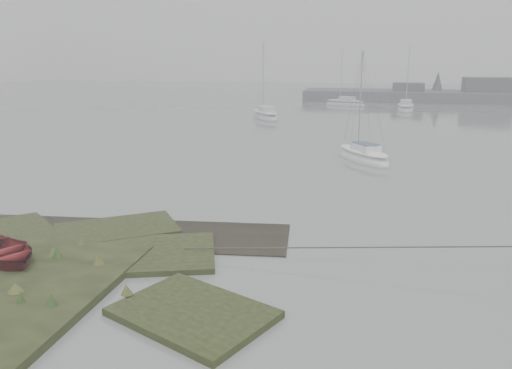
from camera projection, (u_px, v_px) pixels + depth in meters
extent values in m
plane|color=slate|center=(310.00, 131.00, 40.67)|extent=(160.00, 160.00, 0.00)
cube|color=#424247|center=(408.00, 91.00, 67.66)|extent=(4.00, 3.00, 2.20)
cube|color=#424247|center=(487.00, 89.00, 65.54)|extent=(6.00, 3.00, 3.00)
cone|color=#384238|center=(437.00, 85.00, 68.55)|extent=(2.00, 2.00, 3.50)
ellipsoid|color=silver|center=(363.00, 159.00, 29.23)|extent=(3.95, 4.89, 1.17)
ellipsoid|color=white|center=(364.00, 151.00, 29.12)|extent=(3.35, 4.20, 0.33)
cube|color=white|center=(366.00, 147.00, 28.86)|extent=(1.76, 1.94, 0.34)
cube|color=navy|center=(366.00, 144.00, 28.81)|extent=(1.63, 1.79, 0.05)
cylinder|color=#939399|center=(360.00, 99.00, 28.93)|extent=(0.08, 0.08, 5.49)
cylinder|color=#939399|center=(367.00, 144.00, 28.69)|extent=(1.10, 1.64, 0.06)
ellipsoid|color=#B2B7BD|center=(265.00, 118.00, 49.09)|extent=(4.25, 5.83, 1.36)
ellipsoid|color=silver|center=(265.00, 112.00, 48.96)|extent=(3.58, 5.02, 0.39)
cube|color=silver|center=(266.00, 109.00, 48.65)|extent=(1.96, 2.26, 0.40)
cube|color=silver|center=(266.00, 106.00, 48.59)|extent=(1.82, 2.09, 0.06)
cylinder|color=#939399|center=(264.00, 75.00, 48.76)|extent=(0.09, 0.09, 6.42)
cylinder|color=#939399|center=(267.00, 107.00, 48.44)|extent=(1.11, 2.02, 0.07)
ellipsoid|color=#B7BCC2|center=(405.00, 110.00, 56.42)|extent=(2.17, 5.71, 1.36)
ellipsoid|color=silver|center=(406.00, 105.00, 56.29)|extent=(1.76, 4.97, 0.38)
cube|color=silver|center=(406.00, 102.00, 55.98)|extent=(1.31, 1.99, 0.40)
cube|color=silver|center=(406.00, 100.00, 55.92)|extent=(1.22, 1.83, 0.06)
cylinder|color=#939399|center=(408.00, 73.00, 56.09)|extent=(0.09, 0.09, 6.41)
cylinder|color=#939399|center=(406.00, 100.00, 55.77)|extent=(0.20, 2.24, 0.07)
ellipsoid|color=#A9ADB3|center=(345.00, 105.00, 62.02)|extent=(5.50, 3.59, 1.27)
ellipsoid|color=white|center=(345.00, 101.00, 61.89)|extent=(4.75, 3.02, 0.36)
cube|color=white|center=(347.00, 98.00, 61.69)|extent=(2.09, 1.72, 0.37)
cube|color=silver|center=(347.00, 97.00, 61.64)|extent=(1.92, 1.60, 0.06)
cylinder|color=#939399|center=(341.00, 74.00, 61.45)|extent=(0.08, 0.08, 5.99)
cylinder|color=#939399|center=(348.00, 97.00, 61.56)|extent=(1.96, 0.86, 0.07)
imported|color=maroon|center=(5.00, 252.00, 14.21)|extent=(3.38, 3.12, 0.57)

